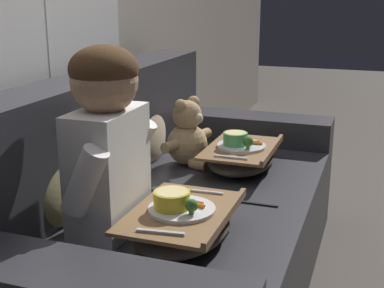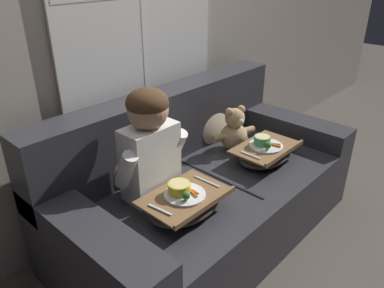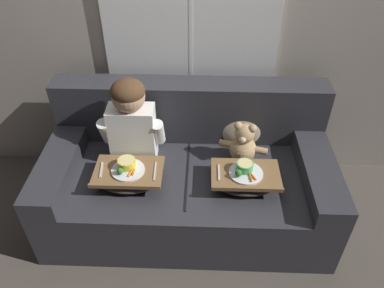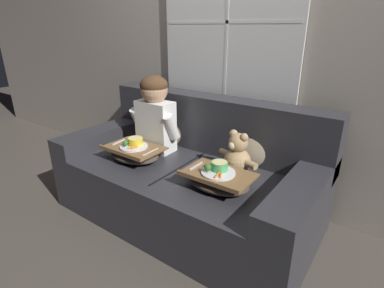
# 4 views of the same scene
# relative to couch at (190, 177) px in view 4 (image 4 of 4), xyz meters

# --- Properties ---
(ground_plane) EXTENTS (14.00, 14.00, 0.00)m
(ground_plane) POSITION_rel_couch_xyz_m (0.00, -0.07, -0.32)
(ground_plane) COLOR #4C443D
(wall_back_with_window) EXTENTS (8.00, 0.08, 2.60)m
(wall_back_with_window) POSITION_rel_couch_xyz_m (0.00, 0.54, 0.99)
(wall_back_with_window) COLOR #A89E8E
(wall_back_with_window) RESTS_ON ground_plane
(couch) EXTENTS (1.95, 0.99, 0.90)m
(couch) POSITION_rel_couch_xyz_m (0.00, 0.00, 0.00)
(couch) COLOR #2D2D33
(couch) RESTS_ON ground_plane
(throw_pillow_behind_child) EXTENTS (0.35, 0.17, 0.36)m
(throw_pillow_behind_child) POSITION_rel_couch_xyz_m (-0.38, 0.25, 0.29)
(throw_pillow_behind_child) COLOR tan
(throw_pillow_behind_child) RESTS_ON couch
(throw_pillow_behind_teddy) EXTENTS (0.35, 0.17, 0.37)m
(throw_pillow_behind_teddy) POSITION_rel_couch_xyz_m (0.38, 0.25, 0.29)
(throw_pillow_behind_teddy) COLOR #C1B293
(throw_pillow_behind_teddy) RESTS_ON couch
(child_figure) EXTENTS (0.44, 0.22, 0.62)m
(child_figure) POSITION_rel_couch_xyz_m (-0.38, 0.04, 0.47)
(child_figure) COLOR white
(child_figure) RESTS_ON couch
(teddy_bear) EXTENTS (0.34, 0.24, 0.31)m
(teddy_bear) POSITION_rel_couch_xyz_m (0.38, 0.04, 0.26)
(teddy_bear) COLOR tan
(teddy_bear) RESTS_ON couch
(lap_tray_child) EXTENTS (0.45, 0.31, 0.17)m
(lap_tray_child) POSITION_rel_couch_xyz_m (-0.38, -0.21, 0.19)
(lap_tray_child) COLOR #473D33
(lap_tray_child) RESTS_ON child_figure
(lap_tray_teddy) EXTENTS (0.44, 0.29, 0.17)m
(lap_tray_teddy) POSITION_rel_couch_xyz_m (0.38, -0.21, 0.19)
(lap_tray_teddy) COLOR #473D33
(lap_tray_teddy) RESTS_ON teddy_bear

